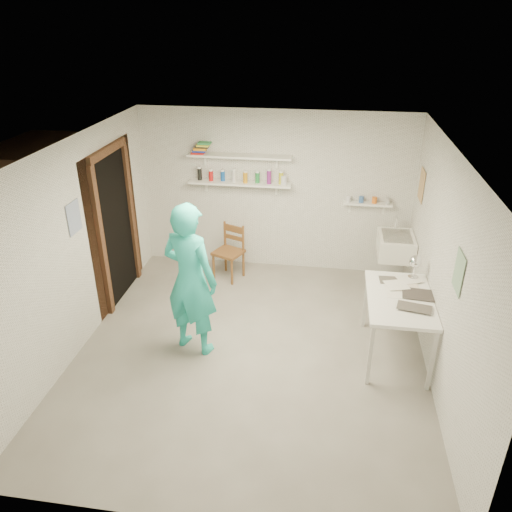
# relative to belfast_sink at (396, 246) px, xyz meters

# --- Properties ---
(floor) EXTENTS (4.00, 4.50, 0.02)m
(floor) POSITION_rel_belfast_sink_xyz_m (-1.75, -1.70, -0.71)
(floor) COLOR slate
(floor) RESTS_ON ground
(ceiling) EXTENTS (4.00, 4.50, 0.02)m
(ceiling) POSITION_rel_belfast_sink_xyz_m (-1.75, -1.70, 1.71)
(ceiling) COLOR silver
(ceiling) RESTS_ON wall_back
(wall_back) EXTENTS (4.00, 0.02, 2.40)m
(wall_back) POSITION_rel_belfast_sink_xyz_m (-1.75, 0.56, 0.50)
(wall_back) COLOR silver
(wall_back) RESTS_ON ground
(wall_front) EXTENTS (4.00, 0.02, 2.40)m
(wall_front) POSITION_rel_belfast_sink_xyz_m (-1.75, -3.96, 0.50)
(wall_front) COLOR silver
(wall_front) RESTS_ON ground
(wall_left) EXTENTS (0.02, 4.50, 2.40)m
(wall_left) POSITION_rel_belfast_sink_xyz_m (-3.76, -1.70, 0.50)
(wall_left) COLOR silver
(wall_left) RESTS_ON ground
(wall_right) EXTENTS (0.02, 4.50, 2.40)m
(wall_right) POSITION_rel_belfast_sink_xyz_m (0.26, -1.70, 0.50)
(wall_right) COLOR silver
(wall_right) RESTS_ON ground
(doorway_recess) EXTENTS (0.02, 0.90, 2.00)m
(doorway_recess) POSITION_rel_belfast_sink_xyz_m (-3.74, -0.65, 0.30)
(doorway_recess) COLOR black
(doorway_recess) RESTS_ON wall_left
(corridor_box) EXTENTS (1.40, 1.50, 2.10)m
(corridor_box) POSITION_rel_belfast_sink_xyz_m (-4.45, -0.65, 0.35)
(corridor_box) COLOR brown
(corridor_box) RESTS_ON ground
(door_lintel) EXTENTS (0.06, 1.05, 0.10)m
(door_lintel) POSITION_rel_belfast_sink_xyz_m (-3.72, -0.65, 1.35)
(door_lintel) COLOR brown
(door_lintel) RESTS_ON wall_left
(door_jamb_near) EXTENTS (0.06, 0.10, 2.00)m
(door_jamb_near) POSITION_rel_belfast_sink_xyz_m (-3.72, -1.15, 0.30)
(door_jamb_near) COLOR brown
(door_jamb_near) RESTS_ON ground
(door_jamb_far) EXTENTS (0.06, 0.10, 2.00)m
(door_jamb_far) POSITION_rel_belfast_sink_xyz_m (-3.72, -0.15, 0.30)
(door_jamb_far) COLOR brown
(door_jamb_far) RESTS_ON ground
(shelf_lower) EXTENTS (1.50, 0.22, 0.03)m
(shelf_lower) POSITION_rel_belfast_sink_xyz_m (-2.25, 0.43, 0.65)
(shelf_lower) COLOR white
(shelf_lower) RESTS_ON wall_back
(shelf_upper) EXTENTS (1.50, 0.22, 0.03)m
(shelf_upper) POSITION_rel_belfast_sink_xyz_m (-2.25, 0.43, 1.05)
(shelf_upper) COLOR white
(shelf_upper) RESTS_ON wall_back
(ledge_shelf) EXTENTS (0.70, 0.14, 0.03)m
(ledge_shelf) POSITION_rel_belfast_sink_xyz_m (-0.40, 0.47, 0.42)
(ledge_shelf) COLOR white
(ledge_shelf) RESTS_ON wall_back
(poster_left) EXTENTS (0.01, 0.28, 0.36)m
(poster_left) POSITION_rel_belfast_sink_xyz_m (-3.74, -1.65, 0.85)
(poster_left) COLOR #334C7F
(poster_left) RESTS_ON wall_left
(poster_right_a) EXTENTS (0.01, 0.34, 0.42)m
(poster_right_a) POSITION_rel_belfast_sink_xyz_m (0.24, 0.10, 0.85)
(poster_right_a) COLOR #995933
(poster_right_a) RESTS_ON wall_right
(poster_right_b) EXTENTS (0.01, 0.30, 0.38)m
(poster_right_b) POSITION_rel_belfast_sink_xyz_m (0.24, -2.25, 0.80)
(poster_right_b) COLOR #3F724C
(poster_right_b) RESTS_ON wall_right
(belfast_sink) EXTENTS (0.48, 0.60, 0.30)m
(belfast_sink) POSITION_rel_belfast_sink_xyz_m (0.00, 0.00, 0.00)
(belfast_sink) COLOR white
(belfast_sink) RESTS_ON wall_right
(man) EXTENTS (0.77, 0.63, 1.82)m
(man) POSITION_rel_belfast_sink_xyz_m (-2.43, -1.72, 0.21)
(man) COLOR #26BFAF
(man) RESTS_ON ground
(wall_clock) EXTENTS (0.32, 0.14, 0.33)m
(wall_clock) POSITION_rel_belfast_sink_xyz_m (-2.50, -1.52, 0.52)
(wall_clock) COLOR beige
(wall_clock) RESTS_ON man
(wooden_chair) EXTENTS (0.50, 0.49, 0.83)m
(wooden_chair) POSITION_rel_belfast_sink_xyz_m (-2.36, 0.03, -0.29)
(wooden_chair) COLOR brown
(wooden_chair) RESTS_ON ground
(work_table) EXTENTS (0.71, 1.18, 0.78)m
(work_table) POSITION_rel_belfast_sink_xyz_m (-0.11, -1.54, -0.31)
(work_table) COLOR white
(work_table) RESTS_ON ground
(desk_lamp) EXTENTS (0.15, 0.15, 0.15)m
(desk_lamp) POSITION_rel_belfast_sink_xyz_m (0.08, -1.07, 0.30)
(desk_lamp) COLOR silver
(desk_lamp) RESTS_ON work_table
(spray_cans) EXTENTS (1.29, 0.06, 0.17)m
(spray_cans) POSITION_rel_belfast_sink_xyz_m (-2.25, 0.43, 0.75)
(spray_cans) COLOR black
(spray_cans) RESTS_ON shelf_lower
(book_stack) EXTENTS (0.28, 0.14, 0.17)m
(book_stack) POSITION_rel_belfast_sink_xyz_m (-2.80, 0.43, 1.15)
(book_stack) COLOR red
(book_stack) RESTS_ON shelf_upper
(ledge_pots) EXTENTS (0.48, 0.07, 0.09)m
(ledge_pots) POSITION_rel_belfast_sink_xyz_m (-0.40, 0.47, 0.48)
(ledge_pots) COLOR silver
(ledge_pots) RESTS_ON ledge_shelf
(papers) EXTENTS (0.30, 0.22, 0.03)m
(papers) POSITION_rel_belfast_sink_xyz_m (-0.11, -1.54, 0.10)
(papers) COLOR silver
(papers) RESTS_ON work_table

